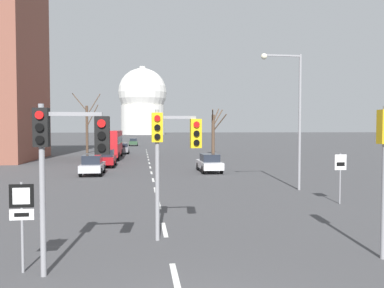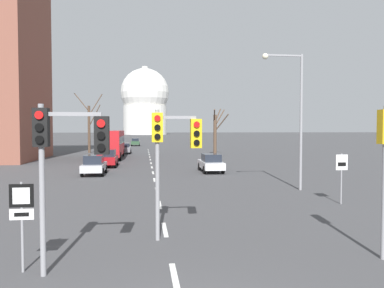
{
  "view_description": "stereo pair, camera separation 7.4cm",
  "coord_description": "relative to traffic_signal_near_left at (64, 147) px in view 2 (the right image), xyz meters",
  "views": [
    {
      "loc": [
        -0.81,
        -5.99,
        3.68
      ],
      "look_at": [
        0.74,
        5.54,
        3.22
      ],
      "focal_mm": 35.0,
      "sensor_mm": 36.0,
      "label": 1
    },
    {
      "loc": [
        -0.74,
        -6.0,
        3.68
      ],
      "look_at": [
        0.74,
        5.54,
        3.22
      ],
      "focal_mm": 35.0,
      "sensor_mm": 36.0,
      "label": 2
    }
  ],
  "objects": [
    {
      "name": "lane_stripe_1",
      "position": [
        2.73,
        3.94,
        -3.24
      ],
      "size": [
        0.16,
        2.0,
        0.01
      ],
      "primitive_type": "cube",
      "color": "silver",
      "rests_on": "ground_plane"
    },
    {
      "name": "sedan_far_left",
      "position": [
        7.67,
        21.86,
        -2.44
      ],
      "size": [
        1.74,
        4.49,
        1.57
      ],
      "color": "silver",
      "rests_on": "ground_plane"
    },
    {
      "name": "bare_tree_left_near",
      "position": [
        -6.36,
        49.53,
        0.94
      ],
      "size": [
        4.42,
        1.5,
        9.3
      ],
      "color": "brown",
      "rests_on": "ground_plane"
    },
    {
      "name": "lane_stripe_2",
      "position": [
        2.73,
        8.44,
        -3.24
      ],
      "size": [
        0.16,
        2.0,
        0.01
      ],
      "primitive_type": "cube",
      "color": "silver",
      "rests_on": "ground_plane"
    },
    {
      "name": "capitol_dome",
      "position": [
        2.73,
        244.36,
        18.94
      ],
      "size": [
        32.23,
        32.23,
        45.53
      ],
      "color": "silver",
      "rests_on": "ground_plane"
    },
    {
      "name": "street_lamp_right",
      "position": [
        10.88,
        11.8,
        1.81
      ],
      "size": [
        2.52,
        0.36,
        8.14
      ],
      "color": "gray",
      "rests_on": "ground_plane"
    },
    {
      "name": "city_bus",
      "position": [
        -2.0,
        37.99,
        -1.19
      ],
      "size": [
        2.66,
        10.8,
        3.48
      ],
      "color": "red",
      "rests_on": "ground_plane"
    },
    {
      "name": "lane_stripe_10",
      "position": [
        2.73,
        44.44,
        -3.24
      ],
      "size": [
        0.16,
        2.0,
        0.01
      ],
      "primitive_type": "cube",
      "color": "silver",
      "rests_on": "ground_plane"
    },
    {
      "name": "sedan_mid_centre",
      "position": [
        -2.01,
        21.15,
        -2.43
      ],
      "size": [
        1.74,
        4.04,
        1.6
      ],
      "color": "#B7B7BC",
      "rests_on": "ground_plane"
    },
    {
      "name": "lane_stripe_13",
      "position": [
        2.73,
        57.94,
        -3.24
      ],
      "size": [
        0.16,
        2.0,
        0.01
      ],
      "primitive_type": "cube",
      "color": "silver",
      "rests_on": "ground_plane"
    },
    {
      "name": "bare_tree_right_near",
      "position": [
        11.93,
        41.68,
        0.08
      ],
      "size": [
        2.18,
        4.03,
        6.68
      ],
      "color": "brown",
      "rests_on": "ground_plane"
    },
    {
      "name": "lane_stripe_8",
      "position": [
        2.73,
        35.44,
        -3.24
      ],
      "size": [
        0.16,
        2.0,
        0.01
      ],
      "primitive_type": "cube",
      "color": "silver",
      "rests_on": "ground_plane"
    },
    {
      "name": "traffic_signal_near_left",
      "position": [
        0.0,
        0.0,
        0.0
      ],
      "size": [
        1.83,
        0.34,
        4.3
      ],
      "color": "gray",
      "rests_on": "ground_plane"
    },
    {
      "name": "sedan_far_right",
      "position": [
        -1.62,
        27.57,
        -2.38
      ],
      "size": [
        1.97,
        4.38,
        1.71
      ],
      "color": "maroon",
      "rests_on": "ground_plane"
    },
    {
      "name": "lane_stripe_11",
      "position": [
        2.73,
        48.94,
        -3.24
      ],
      "size": [
        0.16,
        2.0,
        0.01
      ],
      "primitive_type": "cube",
      "color": "silver",
      "rests_on": "ground_plane"
    },
    {
      "name": "lane_stripe_3",
      "position": [
        2.73,
        12.94,
        -3.24
      ],
      "size": [
        0.16,
        2.0,
        0.01
      ],
      "primitive_type": "cube",
      "color": "silver",
      "rests_on": "ground_plane"
    },
    {
      "name": "lane_stripe_12",
      "position": [
        2.73,
        53.44,
        -3.24
      ],
      "size": [
        0.16,
        2.0,
        0.01
      ],
      "primitive_type": "cube",
      "color": "silver",
      "rests_on": "ground_plane"
    },
    {
      "name": "lane_stripe_7",
      "position": [
        2.73,
        30.94,
        -3.24
      ],
      "size": [
        0.16,
        2.0,
        0.01
      ],
      "primitive_type": "cube",
      "color": "silver",
      "rests_on": "ground_plane"
    },
    {
      "name": "lane_stripe_5",
      "position": [
        2.73,
        21.94,
        -3.24
      ],
      "size": [
        0.16,
        2.0,
        0.01
      ],
      "primitive_type": "cube",
      "color": "silver",
      "rests_on": "ground_plane"
    },
    {
      "name": "lane_stripe_9",
      "position": [
        2.73,
        39.94,
        -3.24
      ],
      "size": [
        0.16,
        2.0,
        0.01
      ],
      "primitive_type": "cube",
      "color": "silver",
      "rests_on": "ground_plane"
    },
    {
      "name": "lane_stripe_4",
      "position": [
        2.73,
        17.44,
        -3.24
      ],
      "size": [
        0.16,
        2.0,
        0.01
      ],
      "primitive_type": "cube",
      "color": "silver",
      "rests_on": "ground_plane"
    },
    {
      "name": "speed_limit_sign",
      "position": [
        11.58,
        7.5,
        -1.56
      ],
      "size": [
        0.6,
        0.08,
        2.49
      ],
      "color": "gray",
      "rests_on": "ground_plane"
    },
    {
      "name": "traffic_signal_centre_tall",
      "position": [
        2.89,
        2.66,
        0.0
      ],
      "size": [
        1.64,
        0.34,
        4.32
      ],
      "color": "gray",
      "rests_on": "ground_plane"
    },
    {
      "name": "lane_stripe_6",
      "position": [
        2.73,
        26.44,
        -3.24
      ],
      "size": [
        0.16,
        2.0,
        0.01
      ],
      "primitive_type": "cube",
      "color": "silver",
      "rests_on": "ground_plane"
    },
    {
      "name": "route_sign_post",
      "position": [
        -1.12,
        0.32,
        -1.66
      ],
      "size": [
        0.6,
        0.08,
        2.33
      ],
      "color": "gray",
      "rests_on": "ground_plane"
    },
    {
      "name": "sedan_near_left",
      "position": [
        0.11,
        73.82,
        -2.38
      ],
      "size": [
        1.87,
        4.54,
        1.69
      ],
      "color": "#2D4C33",
      "rests_on": "ground_plane"
    },
    {
      "name": "lane_stripe_0",
      "position": [
        2.73,
        -0.56,
        -3.24
      ],
      "size": [
        0.16,
        2.0,
        0.01
      ],
      "primitive_type": "cube",
      "color": "silver",
      "rests_on": "ground_plane"
    },
    {
      "name": "sedan_near_right",
      "position": [
        -0.95,
        47.29,
        -2.43
      ],
      "size": [
        1.95,
        4.26,
        1.6
      ],
      "color": "slate",
      "rests_on": "ground_plane"
    }
  ]
}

